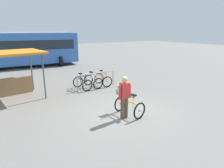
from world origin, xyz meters
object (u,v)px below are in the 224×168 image
Objects in this scene: bus_distant at (20,48)px; market_stall at (7,70)px; featured_bicycle at (127,102)px; racked_bike_white at (93,81)px; racked_bike_orange at (103,79)px; person_with_featured_bike at (124,95)px; racked_bike_black at (82,83)px.

bus_distant is 8.88m from market_stall.
racked_bike_white is at bearing 82.51° from featured_bicycle.
featured_bicycle is 6.07m from market_stall.
featured_bicycle is at bearing -97.49° from racked_bike_white.
featured_bicycle reaches higher than racked_bike_orange.
racked_bike_white is at bearing -175.73° from racked_bike_orange.
featured_bicycle is at bearing -106.55° from racked_bike_orange.
market_stall reaches higher than featured_bicycle.
person_with_featured_bike is at bearing -82.53° from bus_distant.
featured_bicycle is 0.58m from person_with_featured_bike.
racked_bike_black is at bearing -175.73° from racked_bike_orange.
bus_distant is at bearing 109.91° from racked_bike_orange.
market_stall is (-3.47, 4.90, 0.49)m from person_with_featured_bike.
market_stall is at bearing 125.28° from person_with_featured_bike.
racked_bike_black is 3.81m from market_stall.
racked_bike_black is at bearing -9.35° from market_stall.
racked_bike_orange is at bearing 70.63° from person_with_featured_bike.
person_with_featured_bike is (-0.15, -4.31, 0.54)m from racked_bike_black.
bus_distant reaches higher than racked_bike_orange.
racked_bike_black is 0.12× the size of bus_distant.
bus_distant is (-1.78, 13.62, 0.83)m from person_with_featured_bike.
featured_bicycle is 0.37× the size of market_stall.
featured_bicycle is at bearing -50.98° from market_stall.
racked_bike_black is at bearing -78.23° from bus_distant.
person_with_featured_bike reaches higher than racked_bike_black.
racked_bike_white is 4.16m from featured_bicycle.
racked_bike_orange is 4.71m from person_with_featured_bike.
racked_bike_white is (0.70, 0.05, 0.00)m from racked_bike_black.
racked_bike_black is at bearing 87.95° from person_with_featured_bike.
racked_bike_orange is at bearing -70.09° from bus_distant.
bus_distant is at bearing 101.77° from racked_bike_black.
racked_bike_orange is at bearing 4.27° from racked_bike_white.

